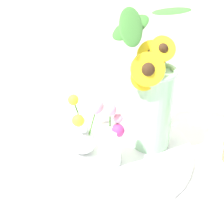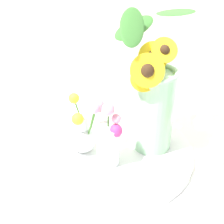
# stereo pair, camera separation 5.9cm
# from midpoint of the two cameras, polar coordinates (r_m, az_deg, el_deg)

# --- Properties ---
(ground_plane) EXTENTS (6.00, 6.00, 0.00)m
(ground_plane) POSITION_cam_midpoint_polar(r_m,az_deg,el_deg) (0.90, 1.04, -11.01)
(ground_plane) COLOR white
(serving_tray) EXTENTS (0.48, 0.48, 0.02)m
(serving_tray) POSITION_cam_midpoint_polar(r_m,az_deg,el_deg) (0.95, -1.80, -7.15)
(serving_tray) COLOR white
(serving_tray) RESTS_ON ground_plane
(mason_jar_sunflowers) EXTENTS (0.24, 0.21, 0.41)m
(mason_jar_sunflowers) POSITION_cam_midpoint_polar(r_m,az_deg,el_deg) (0.89, 5.40, 2.31)
(mason_jar_sunflowers) COLOR #99CC9E
(mason_jar_sunflowers) RESTS_ON serving_tray
(vase_small_center) EXTENTS (0.07, 0.07, 0.19)m
(vase_small_center) POSITION_cam_midpoint_polar(r_m,az_deg,el_deg) (0.85, -2.21, -5.34)
(vase_small_center) COLOR white
(vase_small_center) RESTS_ON serving_tray
(vase_bulb_right) EXTENTS (0.10, 0.09, 0.18)m
(vase_bulb_right) POSITION_cam_midpoint_polar(r_m,az_deg,el_deg) (0.90, -6.98, -3.74)
(vase_bulb_right) COLOR white
(vase_bulb_right) RESTS_ON serving_tray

